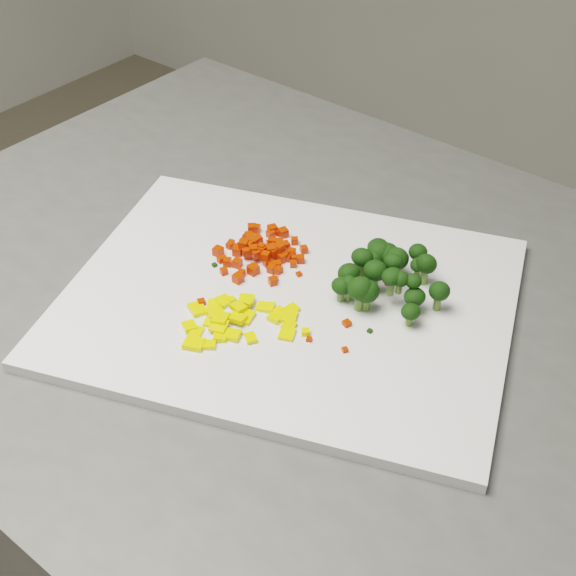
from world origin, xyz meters
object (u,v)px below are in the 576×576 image
Objects in this scene: cutting_board at (288,301)px; broccoli_pile at (398,275)px; carrot_pile at (260,246)px; pepper_pile at (239,314)px; counter_block at (317,572)px.

broccoli_pile is at bearing 38.74° from cutting_board.
cutting_board is 3.75× the size of broccoli_pile.
carrot_pile is 0.86× the size of pepper_pile.
carrot_pile reaches higher than cutting_board.
counter_block is 0.48m from carrot_pile.
pepper_pile is at bearing -104.68° from cutting_board.
counter_block is at bearing 59.41° from pepper_pile.
counter_block is 10.70× the size of carrot_pile.
pepper_pile is (0.05, -0.08, -0.01)m from carrot_pile.
counter_block is at bearing -139.52° from broccoli_pile.
cutting_board is at bearing -27.42° from carrot_pile.
carrot_pile reaches higher than pepper_pile.
carrot_pile is at bearing 152.58° from cutting_board.
pepper_pile is 0.97× the size of broccoli_pile.
counter_block is at bearing -5.50° from carrot_pile.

